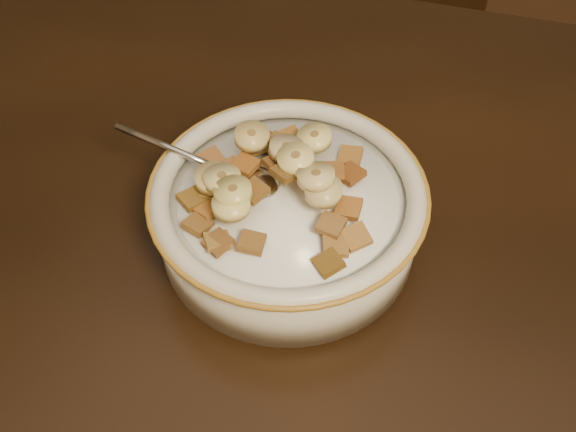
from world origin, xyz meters
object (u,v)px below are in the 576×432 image
(cereal_bowl, at_px, (288,218))
(spoon, at_px, (249,181))
(table, at_px, (311,266))
(chair, at_px, (367,74))

(cereal_bowl, xyz_separation_m, spoon, (-0.04, 0.00, 0.03))
(table, bearing_deg, chair, 95.02)
(chair, bearing_deg, cereal_bowl, -101.46)
(table, relative_size, cereal_bowl, 6.11)
(cereal_bowl, bearing_deg, table, -24.02)
(cereal_bowl, distance_m, spoon, 0.05)
(table, height_order, chair, chair)
(spoon, bearing_deg, cereal_bowl, 90.00)
(chair, relative_size, cereal_bowl, 3.90)
(chair, height_order, cereal_bowl, chair)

